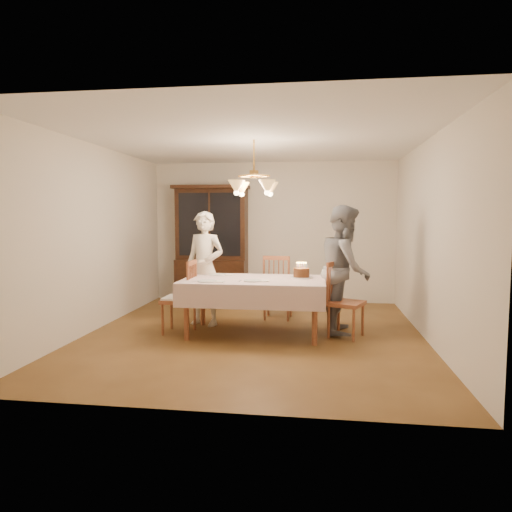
# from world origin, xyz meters

# --- Properties ---
(ground) EXTENTS (5.00, 5.00, 0.00)m
(ground) POSITION_xyz_m (0.00, 0.00, 0.00)
(ground) COLOR brown
(ground) RESTS_ON ground
(room_shell) EXTENTS (5.00, 5.00, 5.00)m
(room_shell) POSITION_xyz_m (0.00, 0.00, 1.58)
(room_shell) COLOR white
(room_shell) RESTS_ON ground
(dining_table) EXTENTS (1.90, 1.10, 0.76)m
(dining_table) POSITION_xyz_m (0.00, 0.00, 0.68)
(dining_table) COLOR brown
(dining_table) RESTS_ON ground
(china_hutch) EXTENTS (1.38, 0.54, 2.16)m
(china_hutch) POSITION_xyz_m (-1.12, 2.25, 1.04)
(china_hutch) COLOR black
(china_hutch) RESTS_ON ground
(chair_far_side) EXTENTS (0.47, 0.45, 1.00)m
(chair_far_side) POSITION_xyz_m (0.24, 0.99, 0.44)
(chair_far_side) COLOR brown
(chair_far_side) RESTS_ON ground
(chair_left_end) EXTENTS (0.43, 0.45, 1.00)m
(chair_left_end) POSITION_xyz_m (-1.03, -0.05, 0.45)
(chair_left_end) COLOR brown
(chair_left_end) RESTS_ON ground
(chair_right_end) EXTENTS (0.56, 0.57, 1.00)m
(chair_right_end) POSITION_xyz_m (1.22, 0.04, 0.44)
(chair_right_end) COLOR brown
(chair_right_end) RESTS_ON ground
(elderly_woman) EXTENTS (0.70, 0.56, 1.67)m
(elderly_woman) POSITION_xyz_m (-0.80, 0.45, 0.84)
(elderly_woman) COLOR #F3E6CD
(elderly_woman) RESTS_ON ground
(adult_in_grey) EXTENTS (0.71, 0.89, 1.75)m
(adult_in_grey) POSITION_xyz_m (1.22, 0.29, 0.88)
(adult_in_grey) COLOR slate
(adult_in_grey) RESTS_ON ground
(birthday_cake) EXTENTS (0.30, 0.30, 0.22)m
(birthday_cake) POSITION_xyz_m (0.63, 0.19, 0.82)
(birthday_cake) COLOR white
(birthday_cake) RESTS_ON dining_table
(place_setting_near_left) EXTENTS (0.40, 0.25, 0.02)m
(place_setting_near_left) POSITION_xyz_m (-0.55, -0.35, 0.77)
(place_setting_near_left) COLOR white
(place_setting_near_left) RESTS_ON dining_table
(place_setting_near_right) EXTENTS (0.38, 0.24, 0.02)m
(place_setting_near_right) POSITION_xyz_m (0.03, -0.23, 0.77)
(place_setting_near_right) COLOR white
(place_setting_near_right) RESTS_ON dining_table
(place_setting_far_left) EXTENTS (0.39, 0.25, 0.02)m
(place_setting_far_left) POSITION_xyz_m (-0.56, 0.31, 0.77)
(place_setting_far_left) COLOR white
(place_setting_far_left) RESTS_ON dining_table
(chandelier) EXTENTS (0.62, 0.62, 0.73)m
(chandelier) POSITION_xyz_m (-0.00, -0.00, 1.98)
(chandelier) COLOR #BF8C3F
(chandelier) RESTS_ON ground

